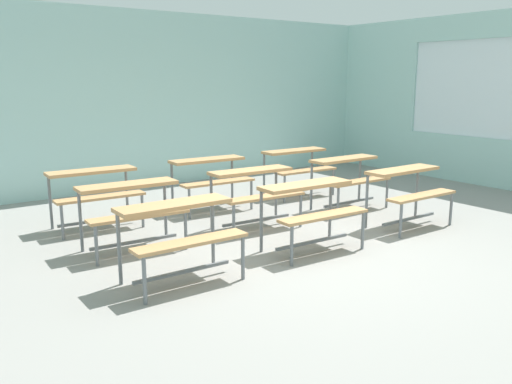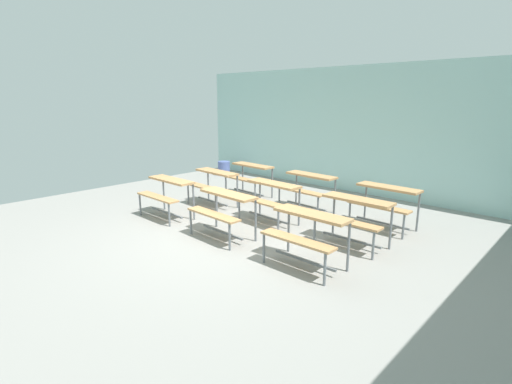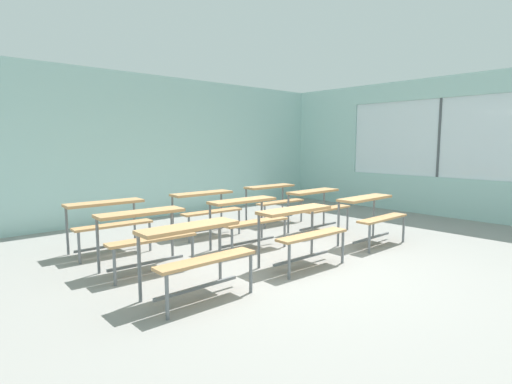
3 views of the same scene
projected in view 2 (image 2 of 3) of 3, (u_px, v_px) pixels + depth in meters
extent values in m
cube|color=gray|center=(218.00, 239.00, 6.33)|extent=(10.00, 9.00, 0.05)
cube|color=#A8D1CC|center=(358.00, 130.00, 9.16)|extent=(10.00, 0.12, 3.00)
cube|color=tan|center=(171.00, 180.00, 7.35)|extent=(1.10, 0.33, 0.04)
cube|color=tan|center=(157.00, 197.00, 7.19)|extent=(1.10, 0.23, 0.03)
cylinder|color=slate|center=(164.00, 193.00, 7.87)|extent=(0.04, 0.04, 0.72)
cylinder|color=slate|center=(194.00, 201.00, 7.20)|extent=(0.04, 0.04, 0.72)
cylinder|color=slate|center=(140.00, 204.00, 7.51)|extent=(0.04, 0.04, 0.44)
cylinder|color=slate|center=(169.00, 215.00, 6.84)|extent=(0.04, 0.04, 0.44)
cube|color=slate|center=(167.00, 212.00, 7.40)|extent=(1.00, 0.04, 0.03)
cube|color=tan|center=(228.00, 194.00, 6.26)|extent=(1.11, 0.36, 0.04)
cube|color=tan|center=(213.00, 214.00, 6.11)|extent=(1.11, 0.26, 0.03)
cylinder|color=slate|center=(216.00, 208.00, 6.79)|extent=(0.04, 0.04, 0.72)
cylinder|color=slate|center=(256.00, 220.00, 6.10)|extent=(0.04, 0.04, 0.72)
cylinder|color=slate|center=(191.00, 222.00, 6.45)|extent=(0.04, 0.04, 0.44)
cylinder|color=slate|center=(230.00, 237.00, 5.76)|extent=(0.04, 0.04, 0.44)
cube|color=slate|center=(222.00, 232.00, 6.31)|extent=(1.00, 0.07, 0.03)
cube|color=tan|center=(312.00, 214.00, 5.16)|extent=(1.10, 0.32, 0.04)
cube|color=tan|center=(297.00, 240.00, 5.00)|extent=(1.10, 0.22, 0.03)
cylinder|color=slate|center=(289.00, 229.00, 5.68)|extent=(0.04, 0.04, 0.72)
cylinder|color=slate|center=(349.00, 246.00, 5.01)|extent=(0.04, 0.04, 0.72)
cylinder|color=slate|center=(264.00, 248.00, 5.32)|extent=(0.04, 0.04, 0.44)
cylinder|color=slate|center=(325.00, 269.00, 4.66)|extent=(0.04, 0.04, 0.44)
cube|color=slate|center=(304.00, 260.00, 5.21)|extent=(1.00, 0.03, 0.03)
cube|color=tan|center=(217.00, 172.00, 8.15)|extent=(1.11, 0.37, 0.04)
cube|color=tan|center=(205.00, 187.00, 8.00)|extent=(1.11, 0.27, 0.03)
cylinder|color=slate|center=(208.00, 184.00, 8.68)|extent=(0.04, 0.04, 0.72)
cylinder|color=slate|center=(237.00, 191.00, 7.98)|extent=(0.04, 0.04, 0.72)
cylinder|color=slate|center=(188.00, 194.00, 8.34)|extent=(0.04, 0.04, 0.44)
cylinder|color=slate|center=(217.00, 203.00, 7.64)|extent=(0.04, 0.04, 0.44)
cube|color=slate|center=(212.00, 201.00, 8.20)|extent=(1.00, 0.08, 0.03)
cube|color=tan|center=(274.00, 184.00, 7.02)|extent=(1.11, 0.37, 0.04)
cube|color=tan|center=(261.00, 202.00, 6.87)|extent=(1.11, 0.27, 0.03)
cylinder|color=slate|center=(260.00, 197.00, 7.55)|extent=(0.04, 0.04, 0.72)
cylinder|color=slate|center=(299.00, 206.00, 6.85)|extent=(0.04, 0.04, 0.72)
cylinder|color=slate|center=(239.00, 209.00, 7.21)|extent=(0.04, 0.04, 0.44)
cylinder|color=slate|center=(278.00, 221.00, 6.52)|extent=(0.04, 0.04, 0.44)
cube|color=slate|center=(268.00, 218.00, 7.08)|extent=(1.00, 0.08, 0.03)
cube|color=tan|center=(358.00, 200.00, 5.92)|extent=(1.10, 0.32, 0.04)
cube|color=tan|center=(346.00, 222.00, 5.75)|extent=(1.10, 0.22, 0.03)
cylinder|color=slate|center=(334.00, 214.00, 6.43)|extent=(0.04, 0.04, 0.72)
cylinder|color=slate|center=(391.00, 227.00, 5.77)|extent=(0.04, 0.04, 0.72)
cylinder|color=slate|center=(315.00, 229.00, 6.08)|extent=(0.04, 0.04, 0.44)
cylinder|color=slate|center=(373.00, 245.00, 5.41)|extent=(0.04, 0.04, 0.44)
cube|color=slate|center=(351.00, 240.00, 5.96)|extent=(1.00, 0.03, 0.03)
cube|color=tan|center=(253.00, 165.00, 8.96)|extent=(1.11, 0.37, 0.04)
cube|color=tan|center=(243.00, 179.00, 8.81)|extent=(1.11, 0.27, 0.03)
cylinder|color=slate|center=(243.00, 177.00, 9.48)|extent=(0.04, 0.04, 0.72)
cylinder|color=slate|center=(272.00, 183.00, 8.79)|extent=(0.04, 0.04, 0.72)
cylinder|color=slate|center=(226.00, 186.00, 9.14)|extent=(0.04, 0.04, 0.44)
cylinder|color=slate|center=(255.00, 193.00, 8.45)|extent=(0.04, 0.04, 0.44)
cube|color=slate|center=(248.00, 192.00, 9.01)|extent=(1.00, 0.07, 0.03)
cube|color=tan|center=(311.00, 175.00, 7.81)|extent=(1.11, 0.37, 0.04)
cube|color=tan|center=(301.00, 191.00, 7.66)|extent=(1.11, 0.27, 0.03)
cylinder|color=slate|center=(296.00, 187.00, 8.34)|extent=(0.04, 0.04, 0.72)
cylinder|color=slate|center=(335.00, 195.00, 7.64)|extent=(0.04, 0.04, 0.72)
cylinder|color=slate|center=(279.00, 198.00, 8.00)|extent=(0.04, 0.04, 0.44)
cylinder|color=slate|center=(318.00, 207.00, 7.30)|extent=(0.04, 0.04, 0.44)
cube|color=slate|center=(306.00, 206.00, 7.86)|extent=(1.00, 0.08, 0.03)
cube|color=tan|center=(389.00, 188.00, 6.72)|extent=(1.11, 0.35, 0.04)
cube|color=tan|center=(379.00, 206.00, 6.56)|extent=(1.11, 0.25, 0.03)
cylinder|color=slate|center=(366.00, 201.00, 7.24)|extent=(0.04, 0.04, 0.72)
cylinder|color=slate|center=(418.00, 211.00, 6.56)|extent=(0.04, 0.04, 0.72)
cylinder|color=slate|center=(350.00, 214.00, 6.90)|extent=(0.04, 0.04, 0.44)
cylinder|color=slate|center=(403.00, 227.00, 6.21)|extent=(0.04, 0.04, 0.44)
cube|color=slate|center=(382.00, 223.00, 6.77)|extent=(1.00, 0.06, 0.03)
cylinder|color=#51609E|center=(224.00, 168.00, 11.49)|extent=(0.35, 0.35, 0.42)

